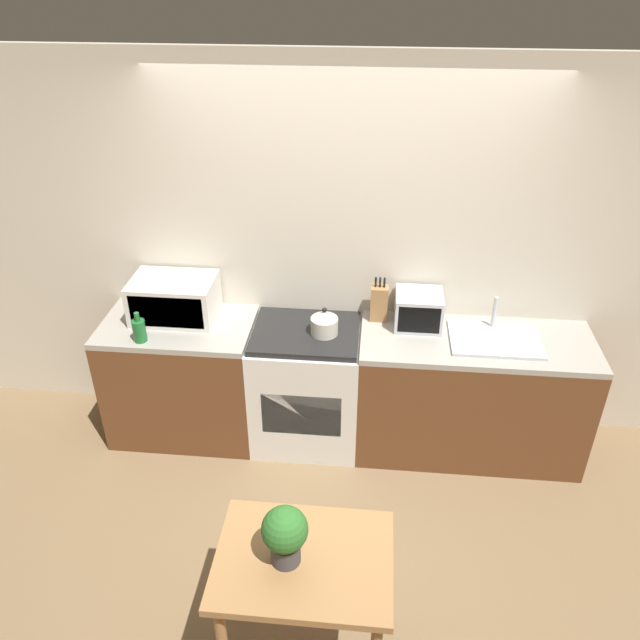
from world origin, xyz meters
TOP-DOWN VIEW (x-y plane):
  - ground_plane at (0.00, 0.00)m, footprint 16.00×16.00m
  - wall_back at (0.00, 1.09)m, footprint 10.00×0.06m
  - counter_left_run at (-1.13, 0.75)m, footprint 1.03×0.62m
  - counter_right_run at (0.88, 0.75)m, footprint 1.52×0.62m
  - stove_range at (-0.25, 0.75)m, footprint 0.73×0.62m
  - kettle at (-0.12, 0.73)m, footprint 0.18×0.18m
  - microwave at (-1.15, 0.85)m, footprint 0.56×0.38m
  - bottle at (-1.29, 0.53)m, footprint 0.09×0.09m
  - knife_block at (0.23, 0.95)m, footprint 0.12×0.10m
  - toaster_oven at (0.49, 0.90)m, footprint 0.31×0.28m
  - sink_basin at (0.98, 0.76)m, footprint 0.58×0.42m
  - dining_table at (-0.06, -0.90)m, footprint 0.80×0.60m
  - potted_plant at (-0.14, -0.92)m, footprint 0.21×0.21m

SIDE VIEW (x-z plane):
  - ground_plane at x=0.00m, z-range 0.00..0.00m
  - stove_range at x=-0.25m, z-range 0.00..0.90m
  - counter_left_run at x=-1.13m, z-range 0.00..0.90m
  - counter_right_run at x=0.88m, z-range 0.00..0.90m
  - dining_table at x=-0.06m, z-range 0.25..1.00m
  - sink_basin at x=0.98m, z-range 0.79..1.03m
  - potted_plant at x=-0.14m, z-range 0.77..1.07m
  - bottle at x=-1.29m, z-range 0.88..1.08m
  - kettle at x=-0.12m, z-range 0.89..1.08m
  - toaster_oven at x=0.49m, z-range 0.90..1.14m
  - knife_block at x=0.23m, z-range 0.87..1.18m
  - microwave at x=-1.15m, z-range 0.90..1.18m
  - wall_back at x=0.00m, z-range 0.00..2.60m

